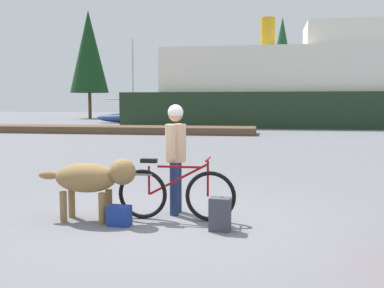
# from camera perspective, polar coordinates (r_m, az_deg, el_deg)

# --- Properties ---
(ground_plane) EXTENTS (160.00, 160.00, 0.00)m
(ground_plane) POSITION_cam_1_polar(r_m,az_deg,el_deg) (6.49, -2.16, -10.01)
(ground_plane) COLOR slate
(bicycle) EXTENTS (1.75, 0.44, 0.92)m
(bicycle) POSITION_cam_1_polar(r_m,az_deg,el_deg) (6.50, -2.18, -6.38)
(bicycle) COLOR black
(bicycle) RESTS_ON ground_plane
(person_cyclist) EXTENTS (0.32, 0.53, 1.69)m
(person_cyclist) POSITION_cam_1_polar(r_m,az_deg,el_deg) (6.79, -2.12, -0.60)
(person_cyclist) COLOR navy
(person_cyclist) RESTS_ON ground_plane
(dog) EXTENTS (1.49, 0.50, 0.92)m
(dog) POSITION_cam_1_polar(r_m,az_deg,el_deg) (6.58, -12.73, -4.34)
(dog) COLOR olive
(dog) RESTS_ON ground_plane
(backpack) EXTENTS (0.29, 0.22, 0.45)m
(backpack) POSITION_cam_1_polar(r_m,az_deg,el_deg) (6.02, 3.63, -9.03)
(backpack) COLOR #3F3F4C
(backpack) RESTS_ON ground_plane
(handbag_pannier) EXTENTS (0.33, 0.20, 0.29)m
(handbag_pannier) POSITION_cam_1_polar(r_m,az_deg,el_deg) (6.33, -9.36, -9.11)
(handbag_pannier) COLOR navy
(handbag_pannier) RESTS_ON ground_plane
(dock_pier) EXTENTS (16.36, 2.68, 0.40)m
(dock_pier) POSITION_cam_1_polar(r_m,az_deg,el_deg) (26.23, -9.94, 1.86)
(dock_pier) COLOR brown
(dock_pier) RESTS_ON ground_plane
(ferry_boat) EXTENTS (27.36, 7.74, 8.11)m
(ferry_boat) POSITION_cam_1_polar(r_m,az_deg,el_deg) (34.41, 15.38, 6.86)
(ferry_boat) COLOR #1E331E
(ferry_boat) RESTS_ON ground_plane
(sailboat_moored) EXTENTS (6.77, 1.89, 7.28)m
(sailboat_moored) POSITION_cam_1_polar(r_m,az_deg,el_deg) (39.33, -7.58, 3.42)
(sailboat_moored) COLOR navy
(sailboat_moored) RESTS_ON ground_plane
(pine_tree_far_left) EXTENTS (4.37, 4.37, 12.33)m
(pine_tree_far_left) POSITION_cam_1_polar(r_m,az_deg,el_deg) (53.01, -13.18, 11.52)
(pine_tree_far_left) COLOR #4C331E
(pine_tree_far_left) RESTS_ON ground_plane
(pine_tree_center) EXTENTS (3.22, 3.22, 11.22)m
(pine_tree_center) POSITION_cam_1_polar(r_m,az_deg,el_deg) (50.90, 11.54, 11.19)
(pine_tree_center) COLOR #4C331E
(pine_tree_center) RESTS_ON ground_plane
(pine_tree_mid_back) EXTENTS (4.35, 4.35, 10.37)m
(pine_tree_mid_back) POSITION_cam_1_polar(r_m,az_deg,el_deg) (52.30, 11.48, 10.42)
(pine_tree_mid_back) COLOR #4C331E
(pine_tree_mid_back) RESTS_ON ground_plane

